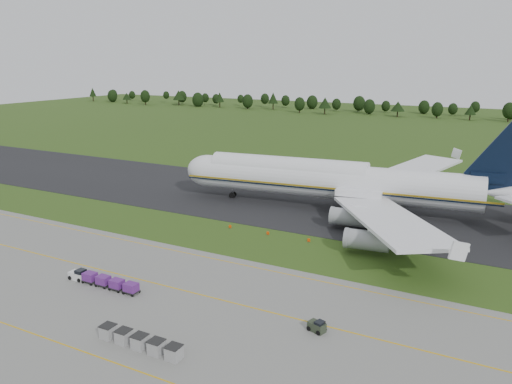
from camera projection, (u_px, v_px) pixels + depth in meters
The scene contains 10 objects.
ground at pixel (241, 240), 91.58m from camera, with size 600.00×600.00×0.00m, color #2B4615.
apron at pixel (110, 324), 62.41m from camera, with size 300.00×52.00×0.06m, color slate.
taxiway at pixel (300, 202), 115.58m from camera, with size 300.00×40.00×0.08m, color black.
apron_markings at pixel (146, 301), 68.42m from camera, with size 300.00×30.20×0.01m.
tree_line at pixel (423, 107), 282.49m from camera, with size 523.72×19.16×11.47m.
aircraft at pixel (340, 181), 109.20m from camera, with size 79.53×76.85×22.27m.
baggage_train at pixel (102, 280), 72.77m from camera, with size 12.74×1.63×1.57m.
utility_cart at pixel (317, 327), 60.65m from camera, with size 2.37×1.83×1.15m.
uld_row at pixel (140, 342), 57.00m from camera, with size 11.26×1.66×1.64m.
edge_markers at pixel (268, 233), 94.43m from camera, with size 17.11×0.30×0.60m.
Camera 1 is at (42.12, -75.29, 32.08)m, focal length 35.00 mm.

